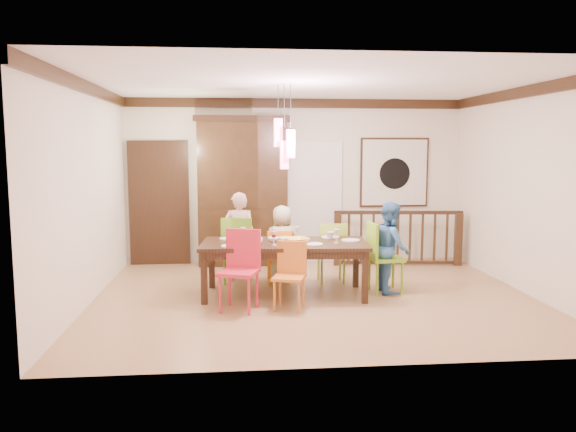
{
  "coord_description": "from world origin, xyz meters",
  "views": [
    {
      "loc": [
        -1.06,
        -7.49,
        2.05
      ],
      "look_at": [
        -0.33,
        0.33,
        1.09
      ],
      "focal_mm": 35.0,
      "sensor_mm": 36.0,
      "label": 1
    }
  ],
  "objects": [
    {
      "name": "chair_end_right",
      "position": [
        1.05,
        0.18,
        0.57
      ],
      "size": [
        0.48,
        0.48,
        1.0
      ],
      "rotation": [
        0.0,
        0.0,
        1.63
      ],
      "color": "#77AF1E",
      "rests_on": "floor"
    },
    {
      "name": "panel_door",
      "position": [
        -2.4,
        2.45,
        1.05
      ],
      "size": [
        1.04,
        0.07,
        2.24
      ],
      "primitive_type": "cube",
      "color": "black",
      "rests_on": "wall_back"
    },
    {
      "name": "dining_table",
      "position": [
        -0.4,
        0.14,
        0.67
      ],
      "size": [
        2.35,
        1.2,
        0.75
      ],
      "rotation": [
        0.0,
        0.0,
        -0.07
      ],
      "color": "black",
      "rests_on": "floor"
    },
    {
      "name": "serving_bowl",
      "position": [
        -0.24,
        0.0,
        0.79
      ],
      "size": [
        0.42,
        0.42,
        0.08
      ],
      "primitive_type": "imported",
      "rotation": [
        0.0,
        0.0,
        0.39
      ],
      "color": "gold",
      "rests_on": "dining_table"
    },
    {
      "name": "wine_glass_a",
      "position": [
        -0.97,
        0.31,
        0.84
      ],
      "size": [
        0.08,
        0.08,
        0.19
      ],
      "primitive_type": null,
      "color": "#590C19",
      "rests_on": "dining_table"
    },
    {
      "name": "chair_near_mid",
      "position": [
        -0.4,
        -0.56,
        0.49
      ],
      "size": [
        0.48,
        0.48,
        0.85
      ],
      "rotation": [
        0.0,
        0.0,
        -0.31
      ],
      "color": "#C96D23",
      "rests_on": "floor"
    },
    {
      "name": "plate_near_left",
      "position": [
        -1.14,
        -0.15,
        0.76
      ],
      "size": [
        0.26,
        0.26,
        0.01
      ],
      "primitive_type": "cylinder",
      "color": "white",
      "rests_on": "dining_table"
    },
    {
      "name": "cup_right",
      "position": [
        0.27,
        0.35,
        0.8
      ],
      "size": [
        0.14,
        0.14,
        0.1
      ],
      "primitive_type": "imported",
      "rotation": [
        0.0,
        0.0,
        0.39
      ],
      "color": "silver",
      "rests_on": "dining_table"
    },
    {
      "name": "china_hutch",
      "position": [
        -0.95,
        2.3,
        1.3
      ],
      "size": [
        1.64,
        0.46,
        2.59
      ],
      "color": "black",
      "rests_on": "floor"
    },
    {
      "name": "pendant_cluster",
      "position": [
        -0.4,
        0.14,
        2.11
      ],
      "size": [
        0.27,
        0.21,
        1.14
      ],
      "color": "#FF4C6B",
      "rests_on": "ceiling"
    },
    {
      "name": "plate_far_mid",
      "position": [
        -0.34,
        0.45,
        0.76
      ],
      "size": [
        0.26,
        0.26,
        0.01
      ],
      "primitive_type": "cylinder",
      "color": "white",
      "rests_on": "dining_table"
    },
    {
      "name": "person_end_right",
      "position": [
        1.12,
        0.19,
        0.65
      ],
      "size": [
        0.51,
        0.65,
        1.29
      ],
      "primitive_type": "imported",
      "rotation": [
        0.0,
        0.0,
        1.53
      ],
      "color": "teal",
      "rests_on": "floor"
    },
    {
      "name": "napkin",
      "position": [
        -0.39,
        -0.15,
        0.76
      ],
      "size": [
        0.18,
        0.14,
        0.01
      ],
      "primitive_type": "cube",
      "color": "#D83359",
      "rests_on": "dining_table"
    },
    {
      "name": "chair_far_right",
      "position": [
        0.38,
        0.83,
        0.53
      ],
      "size": [
        0.42,
        0.42,
        0.93
      ],
      "rotation": [
        0.0,
        0.0,
        3.14
      ],
      "color": "#91B133",
      "rests_on": "floor"
    },
    {
      "name": "small_bowl",
      "position": [
        -0.54,
        0.21,
        0.78
      ],
      "size": [
        0.23,
        0.23,
        0.06
      ],
      "primitive_type": "imported",
      "rotation": [
        0.0,
        0.0,
        0.33
      ],
      "color": "white",
      "rests_on": "dining_table"
    },
    {
      "name": "plate_near_mid",
      "position": [
        -0.03,
        -0.1,
        0.76
      ],
      "size": [
        0.26,
        0.26,
        0.01
      ],
      "primitive_type": "cylinder",
      "color": "white",
      "rests_on": "dining_table"
    },
    {
      "name": "person_far_mid",
      "position": [
        -0.36,
        1.0,
        0.59
      ],
      "size": [
        0.63,
        0.47,
        1.17
      ],
      "primitive_type": "imported",
      "rotation": [
        0.0,
        0.0,
        3.33
      ],
      "color": "#BBB28D",
      "rests_on": "floor"
    },
    {
      "name": "floor",
      "position": [
        0.0,
        0.0,
        0.0
      ],
      "size": [
        6.0,
        6.0,
        0.0
      ],
      "primitive_type": "plane",
      "color": "#A77C50",
      "rests_on": "ground"
    },
    {
      "name": "wine_glass_c",
      "position": [
        -0.56,
        -0.09,
        0.84
      ],
      "size": [
        0.08,
        0.08,
        0.19
      ],
      "primitive_type": null,
      "color": "#590C19",
      "rests_on": "dining_table"
    },
    {
      "name": "plate_far_right",
      "position": [
        0.3,
        0.47,
        0.76
      ],
      "size": [
        0.26,
        0.26,
        0.01
      ],
      "primitive_type": "cylinder",
      "color": "white",
      "rests_on": "dining_table"
    },
    {
      "name": "wine_glass_d",
      "position": [
        0.3,
        -0.0,
        0.84
      ],
      "size": [
        0.08,
        0.08,
        0.19
      ],
      "primitive_type": null,
      "color": "silver",
      "rests_on": "dining_table"
    },
    {
      "name": "chair_far_left",
      "position": [
        -1.03,
        0.95,
        0.58
      ],
      "size": [
        0.52,
        0.52,
        1.02
      ],
      "rotation": [
        0.0,
        0.0,
        3.0
      ],
      "color": "#63A321",
      "rests_on": "floor"
    },
    {
      "name": "wall_left",
      "position": [
        -3.0,
        0.0,
        1.45
      ],
      "size": [
        0.0,
        5.0,
        5.0
      ],
      "primitive_type": "plane",
      "rotation": [
        1.57,
        0.0,
        1.57
      ],
      "color": "silver",
      "rests_on": "floor"
    },
    {
      "name": "ceiling",
      "position": [
        0.0,
        0.0,
        2.9
      ],
      "size": [
        6.0,
        6.0,
        0.0
      ],
      "primitive_type": "plane",
      "rotation": [
        3.14,
        0.0,
        0.0
      ],
      "color": "white",
      "rests_on": "wall_back"
    },
    {
      "name": "plate_far_left",
      "position": [
        -1.18,
        0.47,
        0.76
      ],
      "size": [
        0.26,
        0.26,
        0.01
      ],
      "primitive_type": "cylinder",
      "color": "white",
      "rests_on": "dining_table"
    },
    {
      "name": "balustrade",
      "position": [
        1.74,
        1.95,
        0.5
      ],
      "size": [
        2.24,
        0.3,
        0.96
      ],
      "rotation": [
        0.0,
        0.0,
        -0.1
      ],
      "color": "black",
      "rests_on": "floor"
    },
    {
      "name": "crown_molding",
      "position": [
        0.0,
        0.0,
        2.82
      ],
      "size": [
        6.0,
        5.0,
        0.16
      ],
      "primitive_type": null,
      "color": "black",
      "rests_on": "wall_back"
    },
    {
      "name": "person_far_left",
      "position": [
        -1.02,
        1.04,
        0.69
      ],
      "size": [
        0.52,
        0.36,
        1.38
      ],
      "primitive_type": "imported",
      "rotation": [
        0.0,
        0.0,
        3.07
      ],
      "color": "beige",
      "rests_on": "floor"
    },
    {
      "name": "wine_glass_b",
      "position": [
        -0.2,
        0.3,
        0.84
      ],
      "size": [
        0.08,
        0.08,
        0.19
      ],
      "primitive_type": null,
      "color": "silver",
      "rests_on": "dining_table"
    },
    {
      "name": "painting",
      "position": [
        1.8,
        2.46,
        1.6
      ],
      "size": [
        1.25,
        0.06,
        1.25
      ],
      "color": "black",
      "rests_on": "wall_back"
    },
    {
      "name": "chair_far_mid",
      "position": [
        -0.42,
        0.84,
        0.47
      ],
      "size": [
        0.38,
        0.38,
        0.83
      ],
      "rotation": [
        0.0,
        0.0,
        3.15
      ],
      "color": "orange",
      "rests_on": "floor"
    },
    {
      "name": "white_doorway",
      "position": [
        0.35,
        2.46,
        1.05
      ],
      "size": [
        0.97,
        0.05,
        2.22
      ],
      "primitive_type": "cube",
      "color": "silver",
      "rests_on": "wall_back"
    },
    {
      "name": "wall_back",
      "position": [
        0.0,
        2.5,
        1.45
      ],
      "size": [
        6.0,
        0.0,
        6.0
      ],
      "primitive_type": "plane",
      "rotation": [
        1.57,
        0.0,
        0.0
      ],
      "color": "silver",
      "rests_on": "floor"
    },
    {
      "name": "cup_left",
      "position": [
        -0.77,
        0.03,
        0.8
      ],
      "size": [
        0.14,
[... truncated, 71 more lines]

